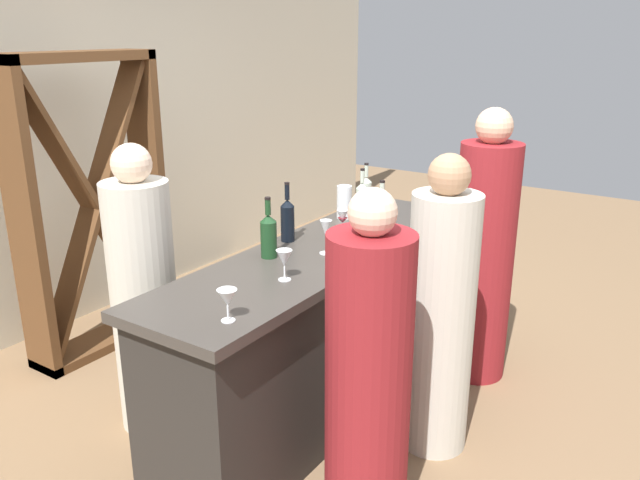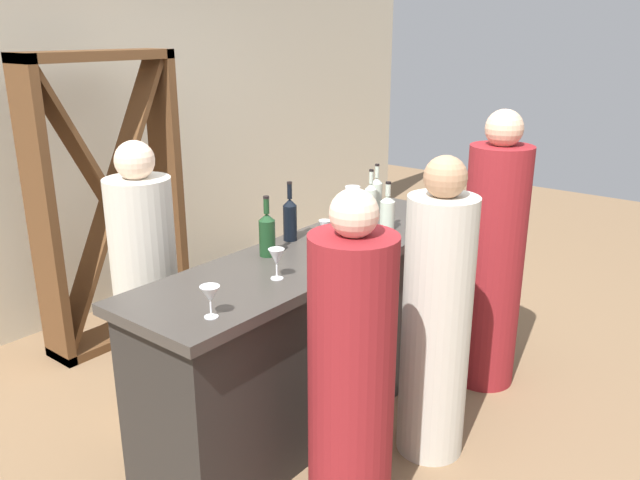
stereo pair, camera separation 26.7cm
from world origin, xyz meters
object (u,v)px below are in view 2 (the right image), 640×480
object	(u,v)px
wine_glass_near_center	(363,225)
wine_glass_near_right	(277,258)
wine_glass_near_left	(210,295)
wine_bottle_center_clear_pale	(387,212)
wine_bottle_second_left_near_black	(290,218)
wine_glass_far_left	(325,230)
person_center_guest	(351,379)
person_server_behind	(147,296)
wine_rack	(110,202)
person_right_guest	(492,262)
wine_bottle_rightmost_clear_pale	(376,193)
water_pitcher	(352,203)
wine_glass_far_center	(346,219)
wine_bottle_second_right_clear_pale	(371,199)
person_left_guest	(436,323)
wine_bottle_leftmost_olive_green	(267,233)

from	to	relation	value
wine_glass_near_center	wine_glass_near_right	xyz separation A→B (m)	(-0.63, 0.04, -0.01)
wine_glass_near_left	wine_bottle_center_clear_pale	bearing A→B (deg)	3.81
wine_bottle_second_left_near_black	wine_glass_far_left	bearing A→B (deg)	-101.53
person_center_guest	person_server_behind	bearing A→B (deg)	12.91
wine_rack	wine_bottle_center_clear_pale	world-z (taller)	wine_rack
person_server_behind	wine_glass_near_right	bearing A→B (deg)	19.59
person_right_guest	person_server_behind	xyz separation A→B (m)	(-1.47, 1.26, -0.05)
wine_rack	wine_bottle_center_clear_pale	size ratio (longest dim) A/B	6.88
wine_bottle_rightmost_clear_pale	wine_glass_near_center	size ratio (longest dim) A/B	1.93
water_pitcher	person_center_guest	world-z (taller)	person_center_guest
water_pitcher	person_right_guest	bearing A→B (deg)	-67.27
wine_glass_far_center	person_right_guest	xyz separation A→B (m)	(0.65, -0.57, -0.31)
wine_glass_far_left	wine_glass_far_center	bearing A→B (deg)	14.20
wine_bottle_second_right_clear_pale	wine_rack	bearing A→B (deg)	117.21
wine_bottle_second_right_clear_pale	wine_bottle_rightmost_clear_pale	distance (m)	0.16
wine_bottle_second_left_near_black	water_pitcher	bearing A→B (deg)	-2.07
wine_rack	wine_glass_near_center	bearing A→B (deg)	-79.97
wine_glass_near_center	person_center_guest	bearing A→B (deg)	-147.52
wine_bottle_second_right_clear_pale	person_center_guest	size ratio (longest dim) A/B	0.20
wine_glass_far_center	person_server_behind	bearing A→B (deg)	140.05
wine_bottle_center_clear_pale	wine_glass_near_left	distance (m)	1.42
person_left_guest	person_center_guest	distance (m)	0.65
person_right_guest	person_server_behind	world-z (taller)	person_right_guest
wine_glass_far_center	water_pitcher	world-z (taller)	water_pitcher
wine_bottle_second_right_clear_pale	water_pitcher	xyz separation A→B (m)	(-0.09, 0.07, -0.01)
wine_bottle_second_left_near_black	person_left_guest	distance (m)	0.95
wine_bottle_second_right_clear_pale	person_right_guest	world-z (taller)	person_right_guest
person_center_guest	person_right_guest	xyz separation A→B (m)	(1.45, 0.05, 0.08)
wine_glass_far_left	wine_glass_far_center	xyz separation A→B (m)	(0.27, 0.07, -0.01)
wine_glass_near_center	person_server_behind	bearing A→B (deg)	132.92
wine_bottle_second_left_near_black	wine_bottle_second_right_clear_pale	size ratio (longest dim) A/B	1.09
person_server_behind	wine_glass_far_left	bearing A→B (deg)	45.38
person_server_behind	wine_bottle_leftmost_olive_green	bearing A→B (deg)	41.93
wine_bottle_rightmost_clear_pale	person_center_guest	bearing A→B (deg)	-149.48
wine_bottle_rightmost_clear_pale	wine_glass_far_center	size ratio (longest dim) A/B	1.90
wine_glass_near_left	person_right_guest	xyz separation A→B (m)	(1.79, -0.39, -0.29)
person_left_guest	person_right_guest	size ratio (longest dim) A/B	0.93
wine_bottle_rightmost_clear_pale	wine_glass_near_right	distance (m)	1.28
wine_bottle_second_left_near_black	wine_glass_near_center	world-z (taller)	wine_bottle_second_left_near_black
wine_glass_far_center	person_center_guest	size ratio (longest dim) A/B	0.11
wine_bottle_leftmost_olive_green	wine_rack	bearing A→B (deg)	86.02
wine_glass_near_left	person_left_guest	distance (m)	1.15
wine_glass_near_left	person_center_guest	bearing A→B (deg)	-52.18
wine_bottle_rightmost_clear_pale	wine_glass_far_center	world-z (taller)	wine_bottle_rightmost_clear_pale
wine_bottle_center_clear_pale	wine_glass_near_left	xyz separation A→B (m)	(-1.41, -0.09, -0.01)
wine_bottle_second_left_near_black	person_left_guest	world-z (taller)	person_left_guest
wine_bottle_second_left_near_black	wine_glass_near_left	size ratio (longest dim) A/B	2.44
wine_glass_near_left	wine_glass_far_left	world-z (taller)	wine_glass_far_left
wine_bottle_leftmost_olive_green	wine_bottle_second_left_near_black	size ratio (longest dim) A/B	0.96
wine_glass_far_left	person_center_guest	world-z (taller)	person_center_guest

